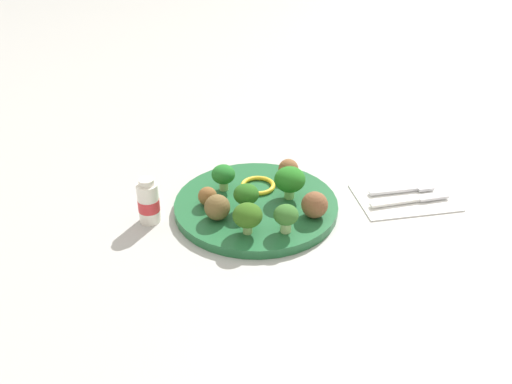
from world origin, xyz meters
The scene contains 16 objects.
ground_plane centered at (0.00, 0.00, 0.00)m, with size 4.00×4.00×0.00m, color #B2B2AD.
plate centered at (0.00, 0.00, 0.01)m, with size 0.28×0.28×0.02m, color #236638.
broccoli_floret_back_right centered at (-0.05, 0.05, 0.05)m, with size 0.04×0.04×0.05m.
broccoli_floret_center centered at (0.06, 0.00, 0.05)m, with size 0.05×0.05×0.06m.
broccoli_floret_near_rim centered at (-0.02, -0.02, 0.05)m, with size 0.04×0.04×0.05m.
broccoli_floret_front_right centered at (0.02, -0.10, 0.05)m, with size 0.04×0.04×0.05m.
broccoli_floret_mid_right centered at (-0.03, -0.08, 0.05)m, with size 0.05×0.05×0.05m.
meatball_front_left centered at (-0.08, 0.01, 0.03)m, with size 0.03×0.03×0.03m, color brown.
meatball_near_rim centered at (-0.07, -0.03, 0.04)m, with size 0.04×0.04×0.04m, color brown.
meatball_mid_right centered at (0.08, 0.07, 0.03)m, with size 0.04×0.04×0.04m, color brown.
meatball_mid_left centered at (0.08, -0.07, 0.04)m, with size 0.04×0.04×0.04m, color brown.
pepper_ring_front_right centered at (0.02, 0.05, 0.02)m, with size 0.06×0.06×0.01m, color yellow.
napkin centered at (0.27, -0.03, 0.00)m, with size 0.17×0.12×0.01m, color white.
fork centered at (0.27, -0.01, 0.01)m, with size 0.12×0.02×0.01m.
knife centered at (0.27, -0.05, 0.01)m, with size 0.15×0.02×0.01m.
yogurt_bottle centered at (-0.18, 0.01, 0.04)m, with size 0.04×0.04×0.08m.
Camera 1 is at (-0.21, -0.82, 0.55)m, focal length 41.33 mm.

